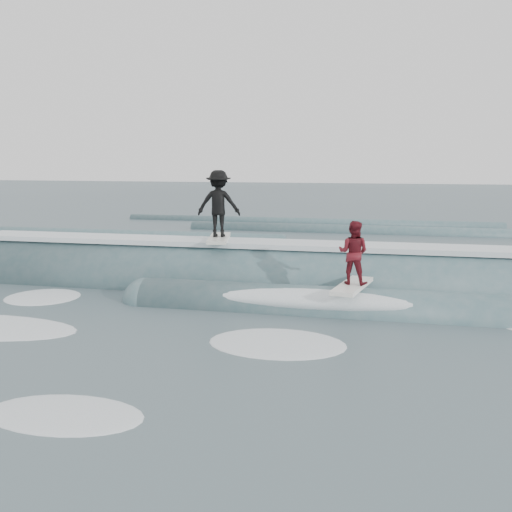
# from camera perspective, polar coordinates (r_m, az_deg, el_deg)

# --- Properties ---
(ground) EXTENTS (160.00, 160.00, 0.00)m
(ground) POSITION_cam_1_polar(r_m,az_deg,el_deg) (12.18, -3.84, -7.96)
(ground) COLOR #384852
(ground) RESTS_ON ground
(breaking_wave) EXTENTS (23.24, 4.07, 2.59)m
(breaking_wave) POSITION_cam_1_polar(r_m,az_deg,el_deg) (16.26, 1.35, -3.33)
(breaking_wave) COLOR #3A5B62
(breaking_wave) RESTS_ON ground
(surfer_black) EXTENTS (1.32, 2.07, 2.02)m
(surfer_black) POSITION_cam_1_polar(r_m,az_deg,el_deg) (16.55, -3.75, 5.04)
(surfer_black) COLOR silver
(surfer_black) RESTS_ON ground
(surfer_red) EXTENTS (0.95, 2.07, 1.63)m
(surfer_red) POSITION_cam_1_polar(r_m,az_deg,el_deg) (13.84, 9.70, -0.14)
(surfer_red) COLOR white
(surfer_red) RESTS_ON ground
(whitewater) EXTENTS (16.17, 7.91, 0.10)m
(whitewater) POSITION_cam_1_polar(r_m,az_deg,el_deg) (12.45, -8.19, -7.66)
(whitewater) COLOR white
(whitewater) RESTS_ON ground
(far_swells) EXTENTS (38.26, 8.65, 0.80)m
(far_swells) POSITION_cam_1_polar(r_m,az_deg,el_deg) (29.57, 1.46, 2.48)
(far_swells) COLOR #3A5B62
(far_swells) RESTS_ON ground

